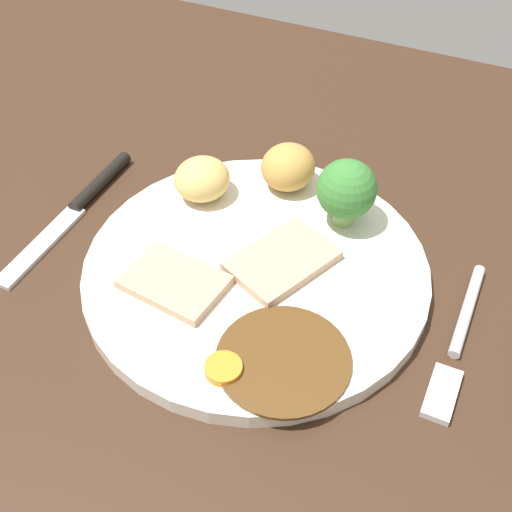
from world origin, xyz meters
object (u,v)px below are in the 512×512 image
(broccoli_floret, at_px, (347,190))
(meat_slice_main, at_px, (281,262))
(roast_potato_right, at_px, (202,179))
(roast_potato_left, at_px, (288,167))
(carrot_coin_front, at_px, (223,369))
(knife, at_px, (80,204))
(dinner_plate, at_px, (256,271))
(meat_slice_under, at_px, (174,282))
(fork, at_px, (457,342))

(broccoli_floret, bearing_deg, meat_slice_main, 68.63)
(meat_slice_main, distance_m, roast_potato_right, 0.11)
(roast_potato_left, relative_size, carrot_coin_front, 1.86)
(roast_potato_left, xyz_separation_m, knife, (0.17, 0.09, -0.03))
(meat_slice_main, xyz_separation_m, carrot_coin_front, (-0.00, 0.11, -0.00))
(knife, bearing_deg, broccoli_floret, 106.75)
(dinner_plate, height_order, meat_slice_under, meat_slice_under)
(dinner_plate, xyz_separation_m, roast_potato_left, (0.02, -0.10, 0.03))
(roast_potato_right, height_order, broccoli_floret, broccoli_floret)
(roast_potato_left, relative_size, broccoli_floret, 0.81)
(dinner_plate, distance_m, roast_potato_left, 0.11)
(meat_slice_main, bearing_deg, broccoli_floret, -111.37)
(roast_potato_left, height_order, fork, roast_potato_left)
(meat_slice_under, xyz_separation_m, roast_potato_left, (-0.03, -0.15, 0.02))
(meat_slice_under, height_order, roast_potato_left, roast_potato_left)
(roast_potato_left, xyz_separation_m, roast_potato_right, (0.06, 0.04, -0.00))
(roast_potato_left, height_order, broccoli_floret, broccoli_floret)
(dinner_plate, xyz_separation_m, roast_potato_right, (0.08, -0.06, 0.03))
(broccoli_floret, xyz_separation_m, knife, (0.23, 0.07, -0.04))
(carrot_coin_front, bearing_deg, meat_slice_main, -88.38)
(knife, bearing_deg, fork, 88.30)
(roast_potato_right, bearing_deg, fork, 165.85)
(roast_potato_left, bearing_deg, fork, 149.66)
(fork, xyz_separation_m, knife, (0.35, -0.01, 0.00))
(dinner_plate, xyz_separation_m, carrot_coin_front, (-0.02, 0.10, 0.01))
(dinner_plate, distance_m, knife, 0.18)
(meat_slice_main, distance_m, carrot_coin_front, 0.11)
(roast_potato_left, bearing_deg, roast_potato_right, 34.87)
(dinner_plate, relative_size, roast_potato_right, 5.62)
(roast_potato_left, distance_m, fork, 0.21)
(meat_slice_under, xyz_separation_m, broccoli_floret, (-0.10, -0.12, 0.03))
(roast_potato_left, bearing_deg, broccoli_floret, 157.42)
(fork, relative_size, knife, 0.82)
(roast_potato_left, distance_m, broccoli_floret, 0.07)
(fork, bearing_deg, roast_potato_left, -120.08)
(roast_potato_right, bearing_deg, dinner_plate, 143.01)
(carrot_coin_front, xyz_separation_m, broccoli_floret, (-0.02, -0.18, 0.03))
(meat_slice_main, distance_m, fork, 0.15)
(roast_potato_right, height_order, knife, roast_potato_right)
(fork, bearing_deg, knife, -92.13)
(dinner_plate, xyz_separation_m, broccoli_floret, (-0.05, -0.08, 0.04))
(meat_slice_under, distance_m, carrot_coin_front, 0.09)
(meat_slice_main, distance_m, broccoli_floret, 0.08)
(roast_potato_left, height_order, knife, roast_potato_left)
(meat_slice_under, xyz_separation_m, roast_potato_right, (0.03, -0.11, 0.01))
(roast_potato_left, height_order, carrot_coin_front, roast_potato_left)
(roast_potato_left, distance_m, carrot_coin_front, 0.21)
(meat_slice_main, height_order, roast_potato_right, roast_potato_right)
(meat_slice_under, distance_m, roast_potato_left, 0.16)
(broccoli_floret, bearing_deg, carrot_coin_front, 82.30)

